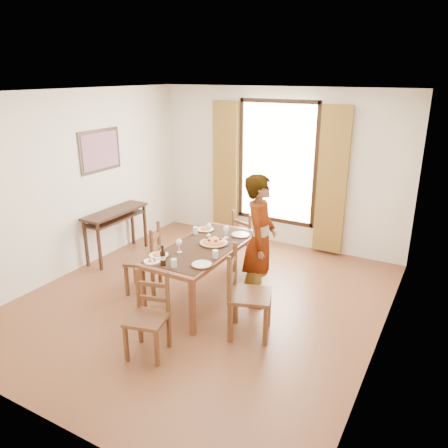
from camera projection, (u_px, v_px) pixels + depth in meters
The scene contains 22 objects.
ground at pixel (203, 300), 5.90m from camera, with size 5.00×5.00×0.00m, color #5C2C1C.
room_shell at pixel (206, 187), 5.50m from camera, with size 4.60×5.10×2.74m.
console_table at pixel (116, 217), 7.10m from camera, with size 0.38×1.20×0.80m.
dining_table at pixel (203, 251), 5.76m from camera, with size 0.84×1.80×0.76m.
chair_west at pixel (145, 261), 6.03m from camera, with size 0.56×0.56×0.97m.
chair_north at pixel (248, 241), 6.81m from camera, with size 0.51×0.51×0.92m.
chair_south at pixel (148, 318), 4.67m from camera, with size 0.49×0.49×0.91m.
chair_east at pixel (247, 296), 4.99m from camera, with size 0.59×0.59×1.06m.
man at pixel (260, 241), 5.59m from camera, with size 0.56×0.72×1.74m, color gray.
plate_sw at pixel (159, 254), 5.40m from camera, with size 0.27×0.27×0.05m, color silver, non-canonical shape.
plate_se at pixel (202, 263), 5.15m from camera, with size 0.27×0.27×0.05m, color silver, non-canonical shape.
plate_nw at pixel (205, 228), 6.29m from camera, with size 0.27×0.27×0.05m, color silver, non-canonical shape.
plate_ne at pixel (240, 234), 6.09m from camera, with size 0.27×0.27×0.05m, color silver, non-canonical shape.
pasta_platter at pixel (214, 240), 5.78m from camera, with size 0.40×0.40×0.10m, color #B62F17, non-canonical shape.
caprese_plate at pixel (152, 260), 5.24m from camera, with size 0.20×0.20×0.04m, color silver, non-canonical shape.
wine_glass_a at pixel (179, 246), 5.50m from camera, with size 0.08×0.08×0.18m, color white, non-canonical shape.
wine_glass_b at pixel (226, 232), 5.98m from camera, with size 0.08×0.08×0.18m, color white, non-canonical shape.
wine_glass_c at pixel (209, 229), 6.07m from camera, with size 0.08×0.08×0.18m, color white, non-canonical shape.
tumbler_a at pixel (215, 254), 5.35m from camera, with size 0.07×0.07×0.10m, color silver.
tumbler_b at pixel (196, 230), 6.15m from camera, with size 0.07×0.07×0.10m, color silver.
tumbler_c at pixel (174, 263), 5.10m from camera, with size 0.07×0.07×0.10m, color silver.
wine_bottle at pixel (163, 256), 5.12m from camera, with size 0.07×0.07×0.25m, color black, non-canonical shape.
Camera 1 is at (2.79, -4.43, 2.92)m, focal length 35.00 mm.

